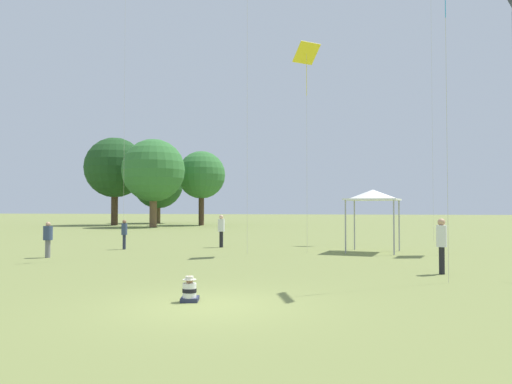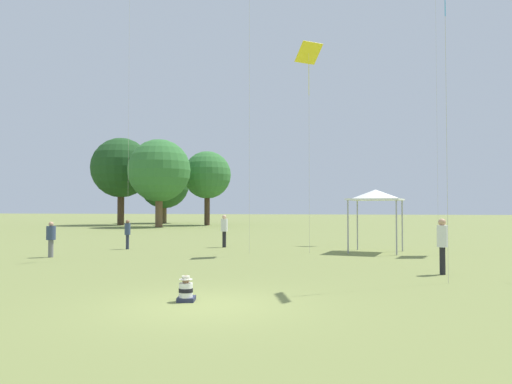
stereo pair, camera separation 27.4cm
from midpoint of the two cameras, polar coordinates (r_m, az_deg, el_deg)
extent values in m
plane|color=olive|center=(11.48, -5.23, -12.83)|extent=(300.00, 300.00, 0.00)
cube|color=#282D47|center=(12.09, -7.31, -12.02)|extent=(0.49, 0.57, 0.10)
cylinder|color=white|center=(11.96, -7.36, -11.07)|extent=(0.38, 0.38, 0.33)
cylinder|color=black|center=(11.96, -7.36, -11.07)|extent=(0.39, 0.39, 0.09)
sphere|color=#A37556|center=(11.93, -7.36, -9.90)|extent=(0.19, 0.19, 0.19)
cylinder|color=beige|center=(11.93, -7.36, -9.88)|extent=(0.32, 0.32, 0.01)
cylinder|color=beige|center=(11.92, -7.36, -9.70)|extent=(0.19, 0.19, 0.08)
cylinder|color=black|center=(17.64, 20.96, -7.36)|extent=(0.21, 0.21, 0.90)
cylinder|color=silver|center=(17.58, 20.93, -4.74)|extent=(0.38, 0.38, 0.71)
sphere|color=tan|center=(17.56, 20.91, -3.24)|extent=(0.24, 0.24, 0.24)
cylinder|color=slate|center=(23.91, -22.10, -6.01)|extent=(0.28, 0.28, 0.77)
cylinder|color=#334260|center=(23.87, -22.08, -4.36)|extent=(0.52, 0.52, 0.61)
sphere|color=tan|center=(23.85, -22.07, -3.42)|extent=(0.21, 0.21, 0.21)
cylinder|color=black|center=(27.75, -3.37, -5.43)|extent=(0.27, 0.27, 0.88)
cylinder|color=silver|center=(27.71, -3.37, -3.80)|extent=(0.50, 0.50, 0.69)
sphere|color=#DBAD89|center=(27.70, -3.36, -2.88)|extent=(0.24, 0.24, 0.24)
cylinder|color=#282D42|center=(27.26, -14.20, -5.56)|extent=(0.20, 0.20, 0.76)
cylinder|color=#334260|center=(27.23, -14.19, -4.13)|extent=(0.36, 0.36, 0.60)
sphere|color=brown|center=(27.21, -14.19, -3.31)|extent=(0.21, 0.21, 0.21)
cube|color=white|center=(25.23, 13.81, -0.84)|extent=(2.92, 2.92, 0.08)
cone|color=white|center=(25.24, 13.80, -0.24)|extent=(2.78, 2.78, 0.45)
cylinder|color=#99999E|center=(26.56, 11.80, -3.74)|extent=(0.07, 0.07, 2.56)
cylinder|color=#99999E|center=(26.22, 16.66, -3.73)|extent=(0.07, 0.07, 2.56)
cylinder|color=#99999E|center=(24.35, 10.78, -3.93)|extent=(0.07, 0.07, 2.56)
cylinder|color=#99999E|center=(23.98, 16.08, -3.92)|extent=(0.07, 0.07, 2.56)
cylinder|color=#BCB7A8|center=(15.89, 21.40, 8.35)|extent=(0.01, 0.01, 9.92)
cylinder|color=#BCB7A8|center=(24.71, -0.43, 13.67)|extent=(0.01, 0.01, 17.57)
cube|color=yellow|center=(25.29, 6.37, 15.52)|extent=(1.40, 1.36, 0.82)
cylinder|color=yellow|center=(24.94, 6.38, 12.81)|extent=(0.02, 0.02, 1.68)
cylinder|color=#BCB7A8|center=(24.29, 6.41, 4.51)|extent=(0.01, 0.01, 9.72)
cylinder|color=#BCB7A8|center=(35.00, -14.12, 9.84)|extent=(0.01, 0.01, 18.43)
cylinder|color=#BCB7A8|center=(35.24, 20.17, 9.47)|extent=(0.01, 0.01, 18.02)
cylinder|color=#473323|center=(62.33, -5.49, -1.67)|extent=(0.68, 0.68, 4.65)
sphere|color=#337033|center=(62.47, -5.48, 1.96)|extent=(5.92, 5.92, 5.92)
cylinder|color=brown|center=(71.19, -10.34, -2.06)|extent=(0.67, 0.67, 3.66)
sphere|color=#235123|center=(71.27, -10.32, 0.96)|extent=(6.99, 6.99, 6.99)
cylinder|color=brown|center=(57.10, -10.90, -1.73)|extent=(0.81, 0.81, 4.45)
sphere|color=#337033|center=(57.25, -10.87, 2.44)|extent=(7.05, 7.05, 7.05)
cylinder|color=#473323|center=(64.98, -15.08, -1.39)|extent=(0.84, 0.84, 5.16)
sphere|color=#1E471E|center=(65.17, -15.04, 2.70)|extent=(7.52, 7.52, 7.52)
camera|label=1|loc=(0.14, -89.55, -0.01)|focal=35.00mm
camera|label=2|loc=(0.14, 90.45, 0.01)|focal=35.00mm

